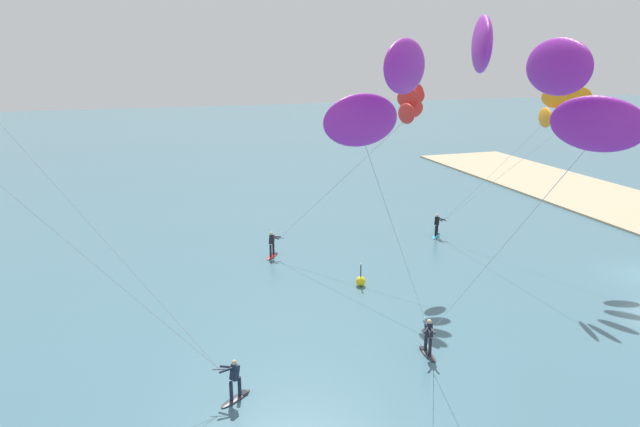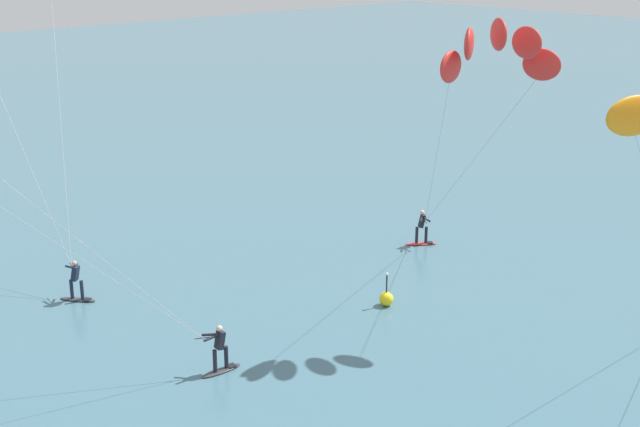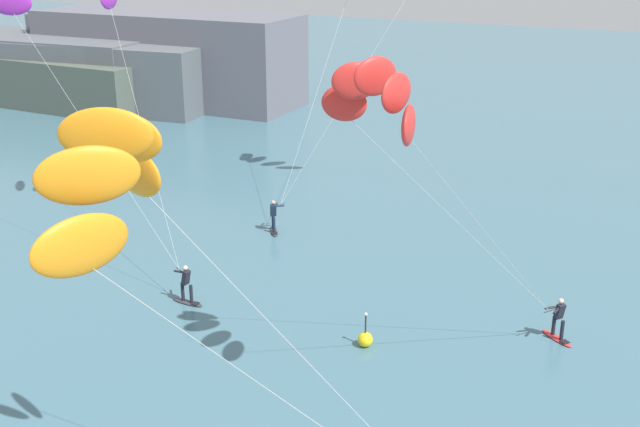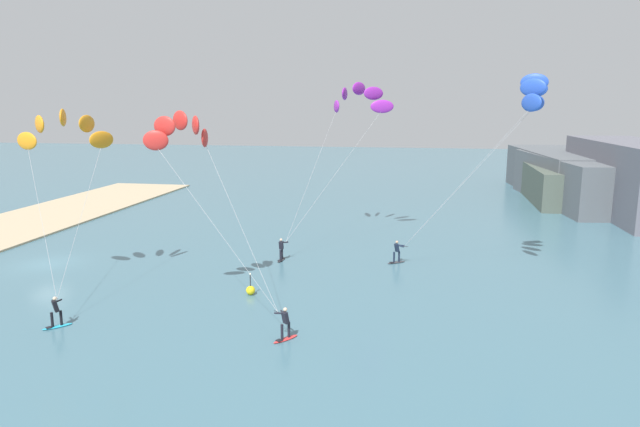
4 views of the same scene
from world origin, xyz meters
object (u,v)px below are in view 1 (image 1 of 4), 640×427
(kitesurfer_mid_water, at_px, (402,110))
(kitesurfer_downwind, at_px, (475,104))
(marker_buoy, at_px, (361,281))
(kitesurfer_nearshore, at_px, (558,108))

(kitesurfer_mid_water, xyz_separation_m, kitesurfer_downwind, (-18.90, 7.54, 2.07))
(kitesurfer_mid_water, distance_m, kitesurfer_downwind, 20.46)
(kitesurfer_mid_water, xyz_separation_m, marker_buoy, (-1.77, 3.04, -9.29))
(kitesurfer_nearshore, bearing_deg, kitesurfer_downwind, 135.83)
(kitesurfer_nearshore, xyz_separation_m, kitesurfer_mid_water, (2.01, 8.87, -0.02))
(kitesurfer_nearshore, relative_size, marker_buoy, 8.14)
(kitesurfer_nearshore, bearing_deg, marker_buoy, 88.84)
(marker_buoy, bearing_deg, kitesurfer_nearshore, -91.16)
(kitesurfer_mid_water, relative_size, kitesurfer_downwind, 0.83)
(kitesurfer_mid_water, height_order, marker_buoy, kitesurfer_mid_water)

